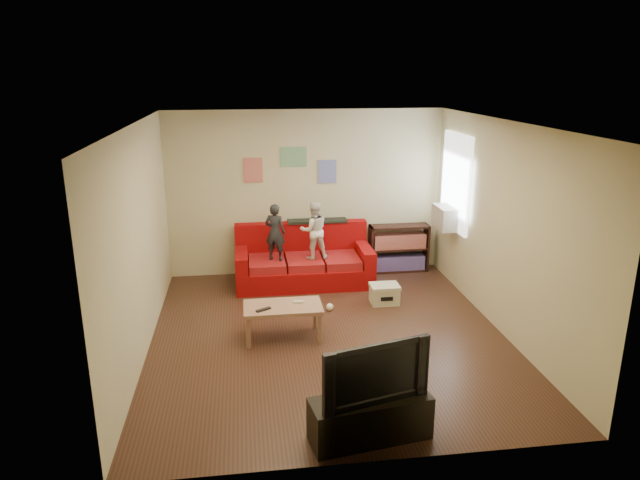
{
  "coord_description": "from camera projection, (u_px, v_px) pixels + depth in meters",
  "views": [
    {
      "loc": [
        -1.01,
        -6.62,
        3.29
      ],
      "look_at": [
        0.0,
        0.8,
        1.05
      ],
      "focal_mm": 32.0,
      "sensor_mm": 36.0,
      "label": 1
    }
  ],
  "objects": [
    {
      "name": "artwork_right",
      "position": [
        327.0,
        172.0,
        9.28
      ],
      "size": [
        0.3,
        0.01,
        0.38
      ],
      "primitive_type": "cube",
      "color": "#727FCC",
      "rests_on": "room_shell"
    },
    {
      "name": "ac_unit",
      "position": [
        446.0,
        217.0,
        8.89
      ],
      "size": [
        0.28,
        0.55,
        0.35
      ],
      "primitive_type": "cube",
      "color": "#B7B2A3",
      "rests_on": "window"
    },
    {
      "name": "remote",
      "position": [
        263.0,
        310.0,
        7.03
      ],
      "size": [
        0.2,
        0.15,
        0.02
      ],
      "primitive_type": "cube",
      "rotation": [
        0.0,
        0.0,
        0.54
      ],
      "color": "black",
      "rests_on": "coffee_table"
    },
    {
      "name": "television",
      "position": [
        372.0,
        369.0,
        5.11
      ],
      "size": [
        1.04,
        0.39,
        0.6
      ],
      "primitive_type": "imported",
      "rotation": [
        0.0,
        0.0,
        0.26
      ],
      "color": "black",
      "rests_on": "tv_stand"
    },
    {
      "name": "game_controller",
      "position": [
        298.0,
        302.0,
        7.25
      ],
      "size": [
        0.13,
        0.05,
        0.03
      ],
      "primitive_type": "cube",
      "rotation": [
        0.0,
        0.0,
        -0.14
      ],
      "color": "silver",
      "rests_on": "coffee_table"
    },
    {
      "name": "tv_stand",
      "position": [
        370.0,
        418.0,
        5.25
      ],
      "size": [
        1.16,
        0.55,
        0.42
      ],
      "primitive_type": "cube",
      "rotation": [
        0.0,
        0.0,
        0.16
      ],
      "color": "black",
      "rests_on": "ground"
    },
    {
      "name": "room_shell",
      "position": [
        329.0,
        235.0,
        6.98
      ],
      "size": [
        4.52,
        5.02,
        2.72
      ],
      "color": "#462A1E",
      "rests_on": "ground"
    },
    {
      "name": "file_box",
      "position": [
        384.0,
        294.0,
        8.33
      ],
      "size": [
        0.42,
        0.32,
        0.29
      ],
      "color": "beige",
      "rests_on": "ground"
    },
    {
      "name": "child_b",
      "position": [
        314.0,
        230.0,
        8.83
      ],
      "size": [
        0.48,
        0.39,
        0.91
      ],
      "primitive_type": "imported",
      "rotation": [
        0.0,
        0.0,
        3.25
      ],
      "color": "white",
      "rests_on": "sofa"
    },
    {
      "name": "tissue",
      "position": [
        330.0,
        307.0,
        8.11
      ],
      "size": [
        0.13,
        0.13,
        0.11
      ],
      "primitive_type": "sphere",
      "rotation": [
        0.0,
        0.0,
        0.27
      ],
      "color": "white",
      "rests_on": "ground"
    },
    {
      "name": "coffee_table",
      "position": [
        283.0,
        310.0,
        7.2
      ],
      "size": [
        0.98,
        0.54,
        0.44
      ],
      "color": "tan",
      "rests_on": "ground"
    },
    {
      "name": "window",
      "position": [
        456.0,
        182.0,
        8.75
      ],
      "size": [
        0.04,
        1.08,
        1.48
      ],
      "primitive_type": "cube",
      "color": "white",
      "rests_on": "room_shell"
    },
    {
      "name": "bookshelf",
      "position": [
        398.0,
        251.0,
        9.65
      ],
      "size": [
        1.0,
        0.3,
        0.8
      ],
      "color": "black",
      "rests_on": "ground"
    },
    {
      "name": "artwork_center",
      "position": [
        293.0,
        157.0,
        9.14
      ],
      "size": [
        0.42,
        0.01,
        0.32
      ],
      "primitive_type": "cube",
      "color": "#72B27F",
      "rests_on": "room_shell"
    },
    {
      "name": "artwork_left",
      "position": [
        253.0,
        170.0,
        9.11
      ],
      "size": [
        0.3,
        0.01,
        0.4
      ],
      "primitive_type": "cube",
      "color": "#D87266",
      "rests_on": "room_shell"
    },
    {
      "name": "child_a",
      "position": [
        275.0,
        232.0,
        8.75
      ],
      "size": [
        0.38,
        0.33,
        0.89
      ],
      "primitive_type": "imported",
      "rotation": [
        0.0,
        0.0,
        2.74
      ],
      "color": "#212327",
      "rests_on": "sofa"
    },
    {
      "name": "sofa",
      "position": [
        303.0,
        263.0,
        9.14
      ],
      "size": [
        2.15,
        0.99,
        0.95
      ],
      "color": "#930809",
      "rests_on": "ground"
    }
  ]
}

